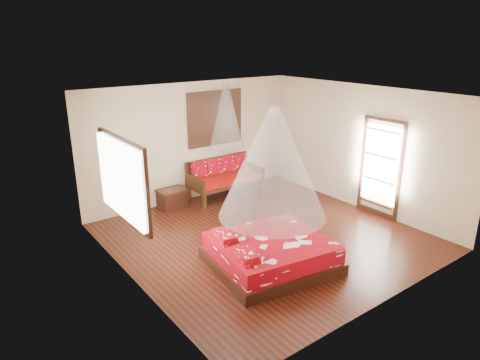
{
  "coord_description": "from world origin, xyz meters",
  "views": [
    {
      "loc": [
        -5.0,
        -5.86,
        3.8
      ],
      "look_at": [
        -0.33,
        0.4,
        1.15
      ],
      "focal_mm": 32.0,
      "sensor_mm": 36.0,
      "label": 1
    }
  ],
  "objects": [
    {
      "name": "wine_tray",
      "position": [
        0.14,
        -0.44,
        0.55
      ],
      "size": [
        0.24,
        0.24,
        0.2
      ],
      "rotation": [
        0.0,
        0.0,
        -0.02
      ],
      "color": "brown",
      "rests_on": "bed"
    },
    {
      "name": "storage_chest",
      "position": [
        -0.76,
        2.45,
        0.23
      ],
      "size": [
        0.66,
        0.5,
        0.45
      ],
      "rotation": [
        0.0,
        0.0,
        0.04
      ],
      "color": "black",
      "rests_on": "floor"
    },
    {
      "name": "bed",
      "position": [
        -0.67,
        -0.91,
        0.25
      ],
      "size": [
        2.2,
        2.04,
        0.63
      ],
      "rotation": [
        0.0,
        0.0,
        -0.15
      ],
      "color": "black",
      "rests_on": "floor"
    },
    {
      "name": "mosquito_net_main",
      "position": [
        -0.65,
        -0.92,
        1.85
      ],
      "size": [
        1.78,
        1.78,
        1.8
      ],
      "primitive_type": "cone",
      "color": "white",
      "rests_on": "ceiling"
    },
    {
      "name": "room",
      "position": [
        0.0,
        0.0,
        1.4
      ],
      "size": [
        5.54,
        5.54,
        2.84
      ],
      "color": "black",
      "rests_on": "ground"
    },
    {
      "name": "window_left",
      "position": [
        -2.71,
        0.2,
        1.7
      ],
      "size": [
        0.1,
        1.74,
        1.34
      ],
      "color": "black",
      "rests_on": "wall_left"
    },
    {
      "name": "mosquito_net_daybed",
      "position": [
        0.65,
        2.25,
        2.0
      ],
      "size": [
        0.81,
        0.81,
        1.5
      ],
      "primitive_type": "cone",
      "color": "white",
      "rests_on": "ceiling"
    },
    {
      "name": "daybed",
      "position": [
        0.65,
        2.38,
        0.52
      ],
      "size": [
        1.82,
        0.81,
        0.95
      ],
      "color": "black",
      "rests_on": "floor"
    },
    {
      "name": "shutter_panel",
      "position": [
        0.65,
        2.72,
        1.9
      ],
      "size": [
        1.52,
        0.06,
        1.32
      ],
      "color": "black",
      "rests_on": "wall_back"
    },
    {
      "name": "glazed_door",
      "position": [
        2.72,
        -0.6,
        1.07
      ],
      "size": [
        0.08,
        1.02,
        2.16
      ],
      "color": "black",
      "rests_on": "floor"
    }
  ]
}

